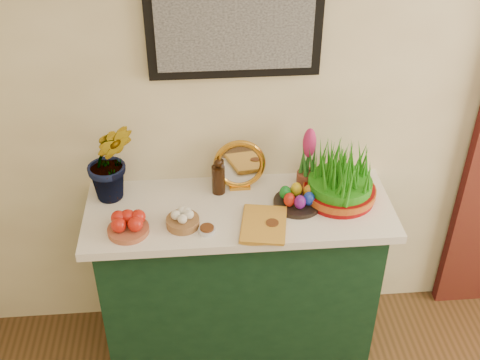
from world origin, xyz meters
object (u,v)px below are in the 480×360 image
book (241,223)px  wheatgrass_sabzeh (341,177)px  mirror (240,165)px  hyacinth_green (109,149)px  sideboard (239,280)px

book → wheatgrass_sabzeh: 0.51m
mirror → book: bearing=-93.2°
wheatgrass_sabzeh → hyacinth_green: bearing=174.7°
hyacinth_green → mirror: size_ratio=2.12×
hyacinth_green → wheatgrass_sabzeh: bearing=-9.1°
hyacinth_green → book: hyacinth_green is taller
hyacinth_green → book: 0.67m
hyacinth_green → mirror: 0.60m
book → sideboard: bearing=99.5°
mirror → hyacinth_green: bearing=-176.2°
hyacinth_green → mirror: hyacinth_green is taller
sideboard → book: size_ratio=5.05×
hyacinth_green → wheatgrass_sabzeh: (1.03, -0.10, -0.14)m
mirror → book: mirror is taller
sideboard → hyacinth_green: bearing=168.1°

